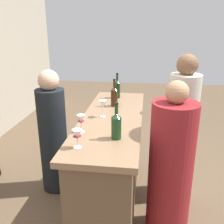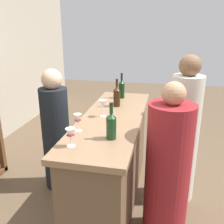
{
  "view_description": "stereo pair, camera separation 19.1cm",
  "coord_description": "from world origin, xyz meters",
  "px_view_note": "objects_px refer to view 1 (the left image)",
  "views": [
    {
      "loc": [
        -2.39,
        -0.32,
        1.88
      ],
      "look_at": [
        0.0,
        0.0,
        1.05
      ],
      "focal_mm": 41.5,
      "sensor_mm": 36.0,
      "label": 1
    },
    {
      "loc": [
        -2.36,
        -0.51,
        1.88
      ],
      "look_at": [
        0.0,
        0.0,
        1.05
      ],
      "focal_mm": 41.5,
      "sensor_mm": 36.0,
      "label": 2
    }
  ],
  "objects_px": {
    "wine_bottle_second_left_amber_brown": "(114,96)",
    "wine_bottle_leftmost_olive_green": "(116,125)",
    "wine_glass_near_right": "(81,120)",
    "person_right_guest": "(53,136)",
    "wine_bottle_center_dark_green": "(117,89)",
    "wine_glass_near_left": "(103,105)",
    "wine_glass_near_center": "(77,135)",
    "person_left_guest": "(181,133)",
    "person_center_guest": "(171,168)"
  },
  "relations": [
    {
      "from": "wine_bottle_center_dark_green",
      "to": "person_right_guest",
      "type": "height_order",
      "value": "person_right_guest"
    },
    {
      "from": "person_left_guest",
      "to": "wine_glass_near_center",
      "type": "bearing_deg",
      "value": 65.6
    },
    {
      "from": "wine_bottle_center_dark_green",
      "to": "person_right_guest",
      "type": "relative_size",
      "value": 0.22
    },
    {
      "from": "person_left_guest",
      "to": "wine_glass_near_left",
      "type": "bearing_deg",
      "value": 36.46
    },
    {
      "from": "wine_bottle_center_dark_green",
      "to": "wine_glass_near_left",
      "type": "xyz_separation_m",
      "value": [
        -0.7,
        0.06,
        0.01
      ]
    },
    {
      "from": "wine_bottle_leftmost_olive_green",
      "to": "wine_glass_near_right",
      "type": "bearing_deg",
      "value": 74.02
    },
    {
      "from": "wine_bottle_leftmost_olive_green",
      "to": "wine_glass_near_left",
      "type": "height_order",
      "value": "wine_bottle_leftmost_olive_green"
    },
    {
      "from": "wine_bottle_second_left_amber_brown",
      "to": "wine_glass_near_left",
      "type": "relative_size",
      "value": 1.82
    },
    {
      "from": "wine_bottle_center_dark_green",
      "to": "wine_glass_near_right",
      "type": "relative_size",
      "value": 1.98
    },
    {
      "from": "wine_glass_near_center",
      "to": "person_right_guest",
      "type": "distance_m",
      "value": 1.1
    },
    {
      "from": "wine_bottle_second_left_amber_brown",
      "to": "wine_glass_near_right",
      "type": "relative_size",
      "value": 1.98
    },
    {
      "from": "wine_glass_near_center",
      "to": "wine_glass_near_right",
      "type": "relative_size",
      "value": 0.94
    },
    {
      "from": "wine_bottle_leftmost_olive_green",
      "to": "wine_glass_near_right",
      "type": "xyz_separation_m",
      "value": [
        0.09,
        0.31,
        -0.01
      ]
    },
    {
      "from": "wine_glass_near_right",
      "to": "person_right_guest",
      "type": "xyz_separation_m",
      "value": [
        0.58,
        0.49,
        -0.44
      ]
    },
    {
      "from": "wine_bottle_second_left_amber_brown",
      "to": "person_center_guest",
      "type": "distance_m",
      "value": 1.02
    },
    {
      "from": "wine_bottle_second_left_amber_brown",
      "to": "wine_glass_near_center",
      "type": "height_order",
      "value": "wine_bottle_second_left_amber_brown"
    },
    {
      "from": "person_left_guest",
      "to": "wine_bottle_leftmost_olive_green",
      "type": "bearing_deg",
      "value": 69.11
    },
    {
      "from": "wine_bottle_second_left_amber_brown",
      "to": "wine_bottle_center_dark_green",
      "type": "xyz_separation_m",
      "value": [
        0.34,
        0.01,
        0.0
      ]
    },
    {
      "from": "person_center_guest",
      "to": "wine_bottle_second_left_amber_brown",
      "type": "bearing_deg",
      "value": -50.4
    },
    {
      "from": "wine_bottle_second_left_amber_brown",
      "to": "person_left_guest",
      "type": "relative_size",
      "value": 0.19
    },
    {
      "from": "wine_bottle_second_left_amber_brown",
      "to": "person_left_guest",
      "type": "height_order",
      "value": "person_left_guest"
    },
    {
      "from": "wine_bottle_second_left_amber_brown",
      "to": "person_left_guest",
      "type": "distance_m",
      "value": 0.83
    },
    {
      "from": "person_right_guest",
      "to": "wine_glass_near_center",
      "type": "bearing_deg",
      "value": -61.91
    },
    {
      "from": "wine_bottle_center_dark_green",
      "to": "wine_glass_near_right",
      "type": "distance_m",
      "value": 1.12
    },
    {
      "from": "wine_bottle_second_left_amber_brown",
      "to": "person_center_guest",
      "type": "bearing_deg",
      "value": -139.58
    },
    {
      "from": "person_center_guest",
      "to": "person_right_guest",
      "type": "bearing_deg",
      "value": -22.81
    },
    {
      "from": "wine_bottle_center_dark_green",
      "to": "wine_glass_near_center",
      "type": "relative_size",
      "value": 2.1
    },
    {
      "from": "wine_bottle_leftmost_olive_green",
      "to": "wine_bottle_second_left_amber_brown",
      "type": "bearing_deg",
      "value": 8.23
    },
    {
      "from": "wine_glass_near_left",
      "to": "person_center_guest",
      "type": "bearing_deg",
      "value": -116.81
    },
    {
      "from": "person_left_guest",
      "to": "person_right_guest",
      "type": "height_order",
      "value": "person_left_guest"
    },
    {
      "from": "wine_bottle_second_left_amber_brown",
      "to": "wine_bottle_center_dark_green",
      "type": "bearing_deg",
      "value": 1.3
    },
    {
      "from": "wine_glass_near_left",
      "to": "wine_bottle_center_dark_green",
      "type": "bearing_deg",
      "value": -4.98
    },
    {
      "from": "person_right_guest",
      "to": "wine_glass_near_right",
      "type": "bearing_deg",
      "value": -53.19
    },
    {
      "from": "wine_bottle_center_dark_green",
      "to": "wine_glass_near_right",
      "type": "bearing_deg",
      "value": 170.71
    },
    {
      "from": "wine_bottle_second_left_amber_brown",
      "to": "wine_bottle_leftmost_olive_green",
      "type": "bearing_deg",
      "value": -171.77
    },
    {
      "from": "wine_bottle_second_left_amber_brown",
      "to": "wine_glass_near_right",
      "type": "xyz_separation_m",
      "value": [
        -0.76,
        0.19,
        -0.01
      ]
    },
    {
      "from": "wine_glass_near_left",
      "to": "person_right_guest",
      "type": "bearing_deg",
      "value": 73.66
    },
    {
      "from": "wine_glass_near_center",
      "to": "person_center_guest",
      "type": "bearing_deg",
      "value": -64.3
    },
    {
      "from": "person_left_guest",
      "to": "person_center_guest",
      "type": "height_order",
      "value": "person_left_guest"
    },
    {
      "from": "person_center_guest",
      "to": "person_left_guest",
      "type": "bearing_deg",
      "value": -104.99
    },
    {
      "from": "wine_bottle_second_left_amber_brown",
      "to": "wine_glass_near_left",
      "type": "bearing_deg",
      "value": 169.14
    },
    {
      "from": "wine_glass_near_center",
      "to": "wine_glass_near_right",
      "type": "height_order",
      "value": "wine_glass_near_right"
    },
    {
      "from": "person_center_guest",
      "to": "person_right_guest",
      "type": "height_order",
      "value": "person_center_guest"
    },
    {
      "from": "wine_glass_near_left",
      "to": "person_right_guest",
      "type": "relative_size",
      "value": 0.12
    },
    {
      "from": "wine_glass_near_left",
      "to": "person_right_guest",
      "type": "height_order",
      "value": "person_right_guest"
    },
    {
      "from": "wine_bottle_center_dark_green",
      "to": "person_center_guest",
      "type": "height_order",
      "value": "person_center_guest"
    },
    {
      "from": "wine_bottle_center_dark_green",
      "to": "wine_glass_near_right",
      "type": "xyz_separation_m",
      "value": [
        -1.1,
        0.18,
        -0.01
      ]
    },
    {
      "from": "wine_bottle_center_dark_green",
      "to": "wine_glass_near_left",
      "type": "distance_m",
      "value": 0.71
    },
    {
      "from": "wine_glass_near_center",
      "to": "person_left_guest",
      "type": "bearing_deg",
      "value": -43.09
    },
    {
      "from": "wine_bottle_leftmost_olive_green",
      "to": "person_left_guest",
      "type": "relative_size",
      "value": 0.19
    }
  ]
}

